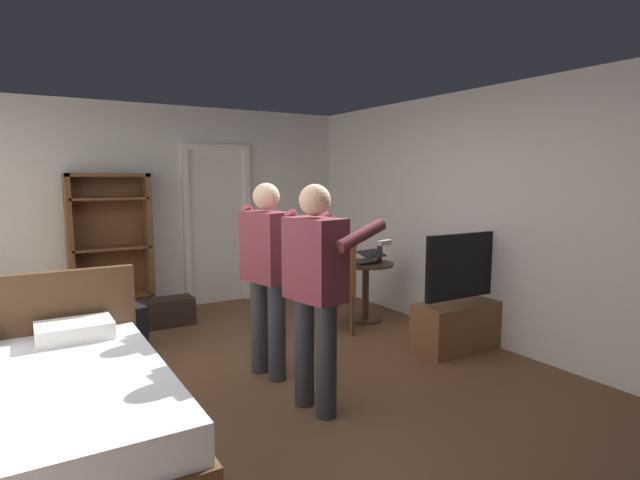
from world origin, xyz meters
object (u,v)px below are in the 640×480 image
object	(u,v)px
tv_flatscreen	(466,315)
side_table	(366,282)
suitcase_small	(166,312)
person_blue_shirt	(316,282)
suitcase_dark	(119,328)
bed	(21,424)
person_striped_shirt	(268,266)
laptop	(366,259)
bookshelf	(110,242)
bottle_on_table	(380,253)
wooden_chair	(336,284)

from	to	relation	value
tv_flatscreen	side_table	distance (m)	1.33
suitcase_small	person_blue_shirt	bearing A→B (deg)	-81.95
side_table	person_blue_shirt	xyz separation A→B (m)	(-1.68, -1.69, 0.49)
tv_flatscreen	suitcase_dark	distance (m)	3.45
tv_flatscreen	person_blue_shirt	size ratio (longest dim) A/B	0.70
bed	suitcase_small	world-z (taller)	bed
person_striped_shirt	suitcase_dark	xyz separation A→B (m)	(-1.00, 1.35, -0.74)
laptop	suitcase_small	size ratio (longest dim) A/B	0.62
person_blue_shirt	person_striped_shirt	xyz separation A→B (m)	(-0.01, 0.77, -0.00)
tv_flatscreen	person_blue_shirt	xyz separation A→B (m)	(-1.98, -0.40, 0.63)
tv_flatscreen	laptop	world-z (taller)	tv_flatscreen
side_table	person_striped_shirt	world-z (taller)	person_striped_shirt
laptop	person_blue_shirt	distance (m)	2.35
side_table	suitcase_small	bearing A→B (deg)	153.78
laptop	person_striped_shirt	world-z (taller)	person_striped_shirt
suitcase_small	suitcase_dark	bearing A→B (deg)	-136.00
tv_flatscreen	side_table	bearing A→B (deg)	102.91
bed	person_striped_shirt	world-z (taller)	person_striped_shirt
tv_flatscreen	suitcase_small	distance (m)	3.33
person_striped_shirt	suitcase_dark	bearing A→B (deg)	126.49
bookshelf	bottle_on_table	distance (m)	3.19
wooden_chair	suitcase_dark	xyz separation A→B (m)	(-2.15, 0.64, -0.33)
side_table	laptop	bearing A→B (deg)	-117.46
wooden_chair	side_table	bearing A→B (deg)	21.45
side_table	person_blue_shirt	size ratio (longest dim) A/B	0.42
side_table	laptop	world-z (taller)	laptop
bed	person_striped_shirt	distance (m)	2.05
bed	wooden_chair	bearing A→B (deg)	23.35
tv_flatscreen	suitcase_dark	bearing A→B (deg)	150.16
tv_flatscreen	wooden_chair	distance (m)	1.38
suitcase_dark	laptop	bearing A→B (deg)	-19.64
side_table	suitcase_small	distance (m)	2.35
bed	suitcase_small	distance (m)	2.93
side_table	person_blue_shirt	distance (m)	2.44
tv_flatscreen	bottle_on_table	bearing A→B (deg)	97.33
tv_flatscreen	person_blue_shirt	distance (m)	2.11
wooden_chair	person_blue_shirt	distance (m)	1.91
tv_flatscreen	bottle_on_table	xyz separation A→B (m)	(-0.16, 1.21, 0.48)
bed	suitcase_dark	size ratio (longest dim) A/B	4.50
person_striped_shirt	suitcase_small	xyz separation A→B (m)	(-0.39, 1.95, -0.81)
person_blue_shirt	side_table	bearing A→B (deg)	45.12
person_blue_shirt	bottle_on_table	bearing A→B (deg)	41.45
bookshelf	person_blue_shirt	bearing A→B (deg)	-75.06
suitcase_dark	side_table	bearing A→B (deg)	-18.68
bed	suitcase_small	size ratio (longest dim) A/B	3.30
bookshelf	suitcase_dark	size ratio (longest dim) A/B	3.87
wooden_chair	person_striped_shirt	distance (m)	1.41
wooden_chair	person_striped_shirt	world-z (taller)	person_striped_shirt
side_table	laptop	distance (m)	0.28
laptop	suitcase_dark	xyz separation A→B (m)	(-2.68, 0.47, -0.53)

